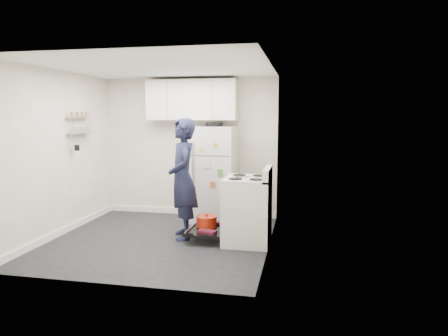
% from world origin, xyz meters
% --- Properties ---
extents(room, '(3.21, 3.21, 2.51)m').
position_xyz_m(room, '(-0.03, 0.03, 1.21)').
color(room, black).
rests_on(room, ground).
extents(electric_range, '(0.66, 0.76, 1.10)m').
position_xyz_m(electric_range, '(1.26, 0.15, 0.47)').
color(electric_range, silver).
rests_on(electric_range, ground).
extents(open_oven_door, '(0.55, 0.71, 0.24)m').
position_xyz_m(open_oven_door, '(0.66, 0.21, 0.20)').
color(open_oven_door, black).
rests_on(open_oven_door, ground).
extents(refrigerator, '(0.72, 0.74, 1.71)m').
position_xyz_m(refrigerator, '(0.54, 1.25, 0.83)').
color(refrigerator, silver).
rests_on(refrigerator, ground).
extents(upper_cabinets, '(1.60, 0.33, 0.70)m').
position_xyz_m(upper_cabinets, '(0.10, 1.43, 2.10)').
color(upper_cabinets, silver).
rests_on(upper_cabinets, room).
extents(wall_shelf_rack, '(0.14, 0.60, 0.61)m').
position_xyz_m(wall_shelf_rack, '(-1.52, 0.49, 1.68)').
color(wall_shelf_rack, '#B2B2B7').
rests_on(wall_shelf_rack, room).
extents(person, '(0.65, 0.77, 1.79)m').
position_xyz_m(person, '(0.30, 0.18, 0.90)').
color(person, '#161931').
rests_on(person, ground).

